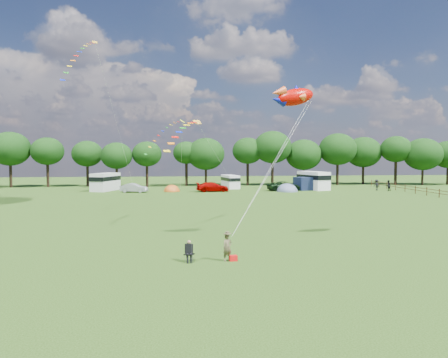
{
  "coord_description": "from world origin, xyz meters",
  "views": [
    {
      "loc": [
        -3.65,
        -25.92,
        5.97
      ],
      "look_at": [
        0.0,
        8.0,
        4.0
      ],
      "focal_mm": 35.0,
      "sensor_mm": 36.0,
      "label": 1
    }
  ],
  "objects": [
    {
      "name": "streamer_kite_c",
      "position": [
        -2.94,
        10.29,
        7.97
      ],
      "size": [
        3.21,
        4.9,
        2.81
      ],
      "rotation": [
        0.0,
        0.0,
        0.45
      ],
      "color": "gold",
      "rests_on": "ground"
    },
    {
      "name": "campervan_b",
      "position": [
        -15.22,
        46.2,
        1.53
      ],
      "size": [
        4.33,
        6.3,
        2.84
      ],
      "rotation": [
        0.0,
        0.0,
        1.22
      ],
      "color": "silver",
      "rests_on": "ground"
    },
    {
      "name": "walker_b",
      "position": [
        28.8,
        42.12,
        0.89
      ],
      "size": [
        1.25,
        0.82,
        1.78
      ],
      "primitive_type": "imported",
      "rotation": [
        0.0,
        0.0,
        3.41
      ],
      "color": "black",
      "rests_on": "ground"
    },
    {
      "name": "campervan_c",
      "position": [
        5.51,
        48.86,
        1.24
      ],
      "size": [
        2.94,
        5.01,
        2.3
      ],
      "rotation": [
        0.0,
        0.0,
        1.78
      ],
      "color": "white",
      "rests_on": "ground"
    },
    {
      "name": "camp_chair",
      "position": [
        -3.02,
        -2.0,
        0.72
      ],
      "size": [
        0.64,
        0.66,
        1.21
      ],
      "rotation": [
        0.0,
        0.0,
        -0.42
      ],
      "color": "#99999E",
      "rests_on": "ground"
    },
    {
      "name": "kite_bag",
      "position": [
        -0.57,
        -2.08,
        0.16
      ],
      "size": [
        0.48,
        0.36,
        0.31
      ],
      "primitive_type": "cube",
      "rotation": [
        0.0,
        0.0,
        0.17
      ],
      "color": "red",
      "rests_on": "ground"
    },
    {
      "name": "tent_orange",
      "position": [
        -4.52,
        43.66,
        0.02
      ],
      "size": [
        2.63,
        2.88,
        2.06
      ],
      "color": "#BE5517",
      "rests_on": "ground"
    },
    {
      "name": "fence",
      "position": [
        32.0,
        34.5,
        0.7
      ],
      "size": [
        0.12,
        33.12,
        1.2
      ],
      "color": "#472D19",
      "rests_on": "ground"
    },
    {
      "name": "awning_navy",
      "position": [
        17.51,
        44.03,
        1.06
      ],
      "size": [
        3.99,
        3.53,
        2.12
      ],
      "primitive_type": "cube",
      "rotation": [
        0.0,
        0.0,
        0.25
      ],
      "color": "#121B37",
      "rests_on": "ground"
    },
    {
      "name": "walker_a",
      "position": [
        30.11,
        40.79,
        0.88
      ],
      "size": [
        0.97,
        0.74,
        1.76
      ],
      "primitive_type": "imported",
      "rotation": [
        0.0,
        0.0,
        3.42
      ],
      "color": "black",
      "rests_on": "ground"
    },
    {
      "name": "car_d",
      "position": [
        13.62,
        43.35,
        0.75
      ],
      "size": [
        5.75,
        3.1,
        1.5
      ],
      "primitive_type": "imported",
      "rotation": [
        0.0,
        0.0,
        1.68
      ],
      "color": "black",
      "rests_on": "ground"
    },
    {
      "name": "car_c",
      "position": [
        1.9,
        42.64,
        0.75
      ],
      "size": [
        5.15,
        2.54,
        1.49
      ],
      "primitive_type": "imported",
      "rotation": [
        0.0,
        0.0,
        1.66
      ],
      "color": "#8F0300",
      "rests_on": "ground"
    },
    {
      "name": "streamer_kite_b",
      "position": [
        -4.58,
        19.52,
        8.38
      ],
      "size": [
        4.11,
        4.62,
        3.77
      ],
      "rotation": [
        0.0,
        0.0,
        1.2
      ],
      "color": "#F1FF29",
      "rests_on": "ground"
    },
    {
      "name": "ground_plane",
      "position": [
        0.0,
        0.0,
        0.0
      ],
      "size": [
        180.0,
        180.0,
        0.0
      ],
      "primitive_type": "plane",
      "color": "black",
      "rests_on": "ground"
    },
    {
      "name": "tent_greyblue",
      "position": [
        13.7,
        41.58,
        0.02
      ],
      "size": [
        3.41,
        3.73,
        2.54
      ],
      "color": "slate",
      "rests_on": "ground"
    },
    {
      "name": "car_b",
      "position": [
        -10.33,
        42.54,
        0.69
      ],
      "size": [
        4.15,
        2.29,
        1.39
      ],
      "primitive_type": "imported",
      "rotation": [
        0.0,
        0.0,
        1.35
      ],
      "color": "#91939A",
      "rests_on": "ground"
    },
    {
      "name": "fish_kite",
      "position": [
        4.07,
        2.98,
        9.8
      ],
      "size": [
        3.31,
        1.63,
        1.73
      ],
      "rotation": [
        0.0,
        -0.21,
        0.2
      ],
      "color": "#BC0600",
      "rests_on": "ground"
    },
    {
      "name": "streamer_kite_a",
      "position": [
        -14.82,
        28.08,
        17.92
      ],
      "size": [
        3.38,
        5.5,
        5.77
      ],
      "rotation": [
        0.0,
        0.0,
        0.41
      ],
      "color": "gold",
      "rests_on": "ground"
    },
    {
      "name": "tree_line",
      "position": [
        5.3,
        54.99,
        6.35
      ],
      "size": [
        102.98,
        10.98,
        10.27
      ],
      "color": "black",
      "rests_on": "ground"
    },
    {
      "name": "kite_flyer",
      "position": [
        -0.89,
        -2.07,
        0.76
      ],
      "size": [
        0.65,
        0.54,
        1.52
      ],
      "primitive_type": "imported",
      "rotation": [
        0.0,
        0.0,
        0.38
      ],
      "color": "brown",
      "rests_on": "ground"
    },
    {
      "name": "campervan_d",
      "position": [
        19.04,
        44.95,
        1.62
      ],
      "size": [
        4.36,
        6.66,
        3.02
      ],
      "rotation": [
        0.0,
        0.0,
        1.88
      ],
      "color": "white",
      "rests_on": "ground"
    }
  ]
}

